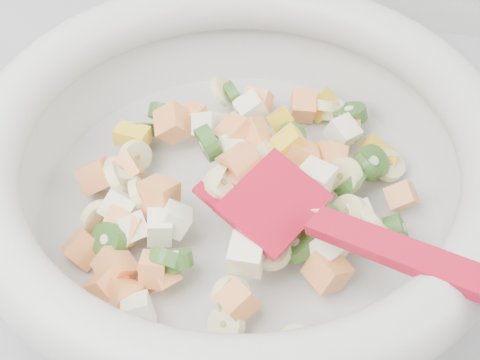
# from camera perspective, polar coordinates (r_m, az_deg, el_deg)

# --- Properties ---
(mixing_bowl) EXTENTS (0.43, 0.38, 0.13)m
(mixing_bowl) POSITION_cam_1_polar(r_m,az_deg,el_deg) (0.51, 0.03, 0.74)
(mixing_bowl) COLOR beige
(mixing_bowl) RESTS_ON counter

